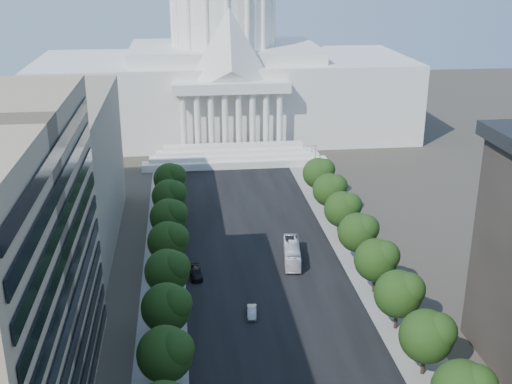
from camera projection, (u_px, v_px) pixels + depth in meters
name	position (u px, v px, depth m)	size (l,w,h in m)	color
road_asphalt	(260.00, 253.00, 128.30)	(30.00, 260.00, 0.01)	black
sidewalk_left	(165.00, 258.00, 126.20)	(8.00, 260.00, 0.02)	gray
sidewalk_right	(353.00, 248.00, 130.41)	(8.00, 260.00, 0.02)	gray
capitol	(224.00, 73.00, 209.87)	(120.00, 56.00, 73.00)	white
office_block_left_far	(14.00, 175.00, 127.14)	(38.00, 52.00, 30.00)	gray
tree_l_d	(167.00, 353.00, 84.79)	(7.79, 7.60, 9.97)	#33261C
tree_l_e	(168.00, 307.00, 95.98)	(7.79, 7.60, 9.97)	#33261C
tree_l_f	(169.00, 270.00, 107.16)	(7.79, 7.60, 9.97)	#33261C
tree_l_g	(170.00, 241.00, 118.35)	(7.79, 7.60, 9.97)	#33261C
tree_l_h	(170.00, 216.00, 129.54)	(7.79, 7.60, 9.97)	#33261C
tree_l_i	(170.00, 196.00, 140.72)	(7.79, 7.60, 9.97)	#33261C
tree_l_j	(171.00, 178.00, 151.91)	(7.79, 7.60, 9.97)	#33261C
tree_r_d	(429.00, 335.00, 88.78)	(7.79, 7.60, 9.97)	#33261C
tree_r_e	(401.00, 293.00, 99.96)	(7.79, 7.60, 9.97)	#33261C
tree_r_f	(378.00, 259.00, 111.15)	(7.79, 7.60, 9.97)	#33261C
tree_r_g	(359.00, 231.00, 122.34)	(7.79, 7.60, 9.97)	#33261C
tree_r_h	(344.00, 208.00, 133.52)	(7.79, 7.60, 9.97)	#33261C
tree_r_i	(331.00, 189.00, 144.71)	(7.79, 7.60, 9.97)	#33261C
tree_r_j	(320.00, 172.00, 155.90)	(7.79, 7.60, 9.97)	#33261C
streetlight_c	(410.00, 295.00, 100.54)	(2.61, 0.44, 9.00)	gray
streetlight_d	(365.00, 231.00, 123.84)	(2.61, 0.44, 9.00)	gray
streetlight_e	(335.00, 188.00, 147.15)	(2.61, 0.44, 9.00)	gray
streetlight_f	(313.00, 156.00, 170.45)	(2.61, 0.44, 9.00)	gray
car_silver	(252.00, 312.00, 105.56)	(1.49, 4.27, 1.41)	#A1A3A8
car_dark_b	(196.00, 273.00, 118.27)	(2.24, 5.50, 1.60)	black
city_bus	(292.00, 253.00, 124.34)	(2.91, 12.46, 3.47)	white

